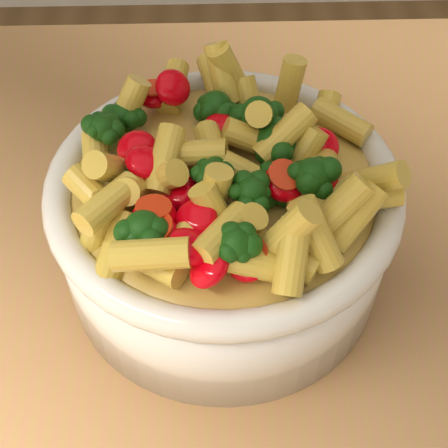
{
  "coord_description": "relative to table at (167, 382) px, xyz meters",
  "views": [
    {
      "loc": [
        0.04,
        -0.25,
        1.3
      ],
      "look_at": [
        0.05,
        0.05,
        0.95
      ],
      "focal_mm": 50.0,
      "sensor_mm": 36.0,
      "label": 1
    }
  ],
  "objects": [
    {
      "name": "table",
      "position": [
        0.0,
        0.0,
        0.0
      ],
      "size": [
        1.2,
        0.8,
        0.9
      ],
      "color": "#A57047",
      "rests_on": "ground"
    },
    {
      "name": "serving_bowl",
      "position": [
        0.05,
        0.05,
        0.16
      ],
      "size": [
        0.24,
        0.24,
        0.11
      ],
      "color": "white",
      "rests_on": "table"
    },
    {
      "name": "pasta_salad",
      "position": [
        0.05,
        0.05,
        0.22
      ],
      "size": [
        0.19,
        0.19,
        0.04
      ],
      "color": "gold",
      "rests_on": "serving_bowl"
    }
  ]
}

